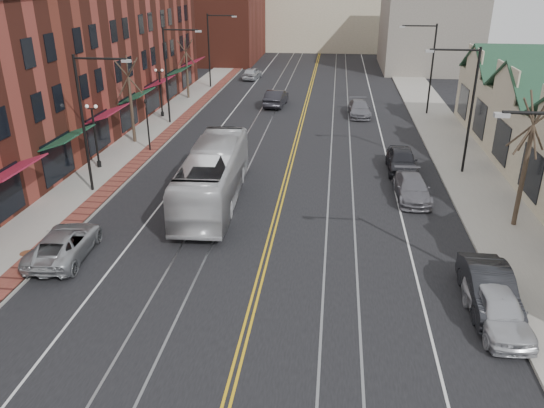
% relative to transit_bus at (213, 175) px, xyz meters
% --- Properties ---
extents(ground, '(160.00, 160.00, 0.00)m').
position_rel_transit_bus_xyz_m(ground, '(3.83, -15.44, -1.62)').
color(ground, black).
rests_on(ground, ground).
extents(sidewalk_left, '(4.00, 120.00, 0.15)m').
position_rel_transit_bus_xyz_m(sidewalk_left, '(-8.17, 4.56, -1.54)').
color(sidewalk_left, gray).
rests_on(sidewalk_left, ground).
extents(sidewalk_right, '(4.00, 120.00, 0.15)m').
position_rel_transit_bus_xyz_m(sidewalk_right, '(15.83, 4.56, -1.54)').
color(sidewalk_right, gray).
rests_on(sidewalk_right, ground).
extents(building_left, '(10.00, 50.00, 11.00)m').
position_rel_transit_bus_xyz_m(building_left, '(-15.17, 11.56, 3.88)').
color(building_left, maroon).
rests_on(building_left, ground).
extents(backdrop_left, '(14.00, 18.00, 14.00)m').
position_rel_transit_bus_xyz_m(backdrop_left, '(-12.17, 54.56, 5.38)').
color(backdrop_left, maroon).
rests_on(backdrop_left, ground).
extents(backdrop_mid, '(22.00, 14.00, 9.00)m').
position_rel_transit_bus_xyz_m(backdrop_mid, '(3.83, 69.56, 2.88)').
color(backdrop_mid, '#B8AF8E').
rests_on(backdrop_mid, ground).
extents(backdrop_right, '(12.00, 16.00, 11.00)m').
position_rel_transit_bus_xyz_m(backdrop_right, '(18.83, 49.56, 3.88)').
color(backdrop_right, slate).
rests_on(backdrop_right, ground).
extents(streetlight_l_1, '(3.33, 0.25, 8.00)m').
position_rel_transit_bus_xyz_m(streetlight_l_1, '(-7.22, 0.56, 3.41)').
color(streetlight_l_1, black).
rests_on(streetlight_l_1, sidewalk_left).
extents(streetlight_l_2, '(3.33, 0.25, 8.00)m').
position_rel_transit_bus_xyz_m(streetlight_l_2, '(-7.22, 16.56, 3.41)').
color(streetlight_l_2, black).
rests_on(streetlight_l_2, sidewalk_left).
extents(streetlight_l_3, '(3.33, 0.25, 8.00)m').
position_rel_transit_bus_xyz_m(streetlight_l_3, '(-7.22, 32.56, 3.41)').
color(streetlight_l_3, black).
rests_on(streetlight_l_3, sidewalk_left).
extents(streetlight_r_1, '(3.33, 0.25, 8.00)m').
position_rel_transit_bus_xyz_m(streetlight_r_1, '(14.87, 6.56, 3.41)').
color(streetlight_r_1, black).
rests_on(streetlight_r_1, sidewalk_right).
extents(streetlight_r_2, '(3.33, 0.25, 8.00)m').
position_rel_transit_bus_xyz_m(streetlight_r_2, '(14.87, 22.56, 3.41)').
color(streetlight_r_2, black).
rests_on(streetlight_r_2, sidewalk_right).
extents(lamppost_l_2, '(0.84, 0.28, 4.27)m').
position_rel_transit_bus_xyz_m(lamppost_l_2, '(-8.97, 4.56, 0.58)').
color(lamppost_l_2, black).
rests_on(lamppost_l_2, sidewalk_left).
extents(lamppost_l_3, '(0.84, 0.28, 4.27)m').
position_rel_transit_bus_xyz_m(lamppost_l_3, '(-8.97, 18.56, 0.58)').
color(lamppost_l_3, black).
rests_on(lamppost_l_3, sidewalk_left).
extents(tree_left_near, '(1.78, 1.37, 6.48)m').
position_rel_transit_bus_xyz_m(tree_left_near, '(-8.67, 10.56, 1.89)').
color(tree_left_near, '#382B21').
rests_on(tree_left_near, sidewalk_left).
extents(tree_left_far, '(1.66, 1.28, 6.02)m').
position_rel_transit_bus_xyz_m(tree_left_far, '(-8.67, 26.56, 1.66)').
color(tree_left_far, '#382B21').
rests_on(tree_left_far, sidewalk_left).
extents(tree_right_mid, '(1.90, 1.46, 6.93)m').
position_rel_transit_bus_xyz_m(tree_right_mid, '(16.33, -1.44, 2.13)').
color(tree_right_mid, '#382B21').
rests_on(tree_right_mid, sidewalk_right).
extents(manhole_far, '(0.60, 0.60, 0.02)m').
position_rel_transit_bus_xyz_m(manhole_far, '(-7.37, -7.44, -1.46)').
color(manhole_far, '#592D19').
rests_on(manhole_far, sidewalk_left).
extents(traffic_signal, '(0.18, 0.15, 3.80)m').
position_rel_transit_bus_xyz_m(traffic_signal, '(-6.77, 8.56, 0.73)').
color(traffic_signal, black).
rests_on(traffic_signal, sidewalk_left).
extents(transit_bus, '(3.30, 11.74, 3.24)m').
position_rel_transit_bus_xyz_m(transit_bus, '(0.00, 0.00, 0.00)').
color(transit_bus, silver).
rests_on(transit_bus, ground).
extents(parked_suv, '(2.67, 5.13, 1.38)m').
position_rel_transit_bus_xyz_m(parked_suv, '(-5.47, -7.28, -0.93)').
color(parked_suv, '#9FA2A6').
rests_on(parked_suv, ground).
extents(parked_car_a, '(2.04, 4.44, 1.47)m').
position_rel_transit_bus_xyz_m(parked_car_a, '(13.13, -10.38, -0.88)').
color(parked_car_a, silver).
rests_on(parked_car_a, ground).
extents(parked_car_b, '(1.70, 4.79, 1.57)m').
position_rel_transit_bus_xyz_m(parked_car_b, '(13.13, -9.04, -0.83)').
color(parked_car_b, black).
rests_on(parked_car_b, ground).
extents(parked_car_c, '(2.03, 4.67, 1.34)m').
position_rel_transit_bus_xyz_m(parked_car_c, '(11.45, 1.78, -0.95)').
color(parked_car_c, slate).
rests_on(parked_car_c, ground).
extents(parked_car_d, '(1.92, 4.69, 1.59)m').
position_rel_transit_bus_xyz_m(parked_car_d, '(11.33, 6.49, -0.82)').
color(parked_car_d, '#222328').
rests_on(parked_car_d, ground).
extents(distant_car_left, '(2.10, 5.05, 1.63)m').
position_rel_transit_bus_xyz_m(distant_car_left, '(0.88, 24.39, -0.81)').
color(distant_car_left, black).
rests_on(distant_car_left, ground).
extents(distant_car_right, '(2.15, 4.85, 1.38)m').
position_rel_transit_bus_xyz_m(distant_car_right, '(9.00, 21.37, -0.93)').
color(distant_car_right, slate).
rests_on(distant_car_right, ground).
extents(distant_car_far, '(2.21, 4.51, 1.48)m').
position_rel_transit_bus_xyz_m(distant_car_far, '(-3.73, 38.56, -0.88)').
color(distant_car_far, '#B4B7BB').
rests_on(distant_car_far, ground).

